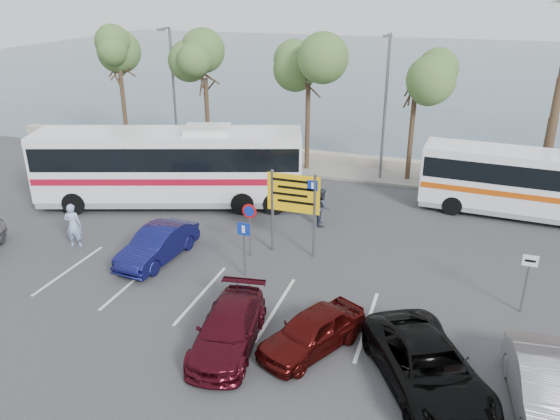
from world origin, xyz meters
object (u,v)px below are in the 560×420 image
(coach_bus_left, at_px, (170,169))
(pedestrian_near, at_px, (73,225))
(car_red, at_px, (312,331))
(coach_bus_right, at_px, (542,187))
(suv_black, at_px, (428,367))
(street_lamp_right, at_px, (385,101))
(direction_sign, at_px, (293,200))
(car_silver_b, at_px, (546,390))
(car_maroon, at_px, (228,329))
(pedestrian_far, at_px, (322,207))
(car_blue, at_px, (158,245))
(street_lamp_left, at_px, (173,87))

(coach_bus_left, height_order, pedestrian_near, coach_bus_left)
(coach_bus_left, distance_m, car_red, 13.72)
(coach_bus_right, bearing_deg, suv_black, -106.19)
(street_lamp_right, relative_size, direction_sign, 2.23)
(direction_sign, relative_size, car_silver_b, 0.81)
(car_maroon, bearing_deg, street_lamp_right, 74.98)
(car_maroon, bearing_deg, suv_black, -8.32)
(pedestrian_near, bearing_deg, car_silver_b, 150.98)
(car_maroon, distance_m, pedestrian_near, 10.09)
(coach_bus_right, distance_m, pedestrian_far, 10.51)
(direction_sign, xyz_separation_m, pedestrian_near, (-9.10, -2.34, -1.45))
(coach_bus_left, xyz_separation_m, car_silver_b, (16.50, -10.00, -1.16))
(coach_bus_left, height_order, coach_bus_right, coach_bus_left)
(coach_bus_right, xyz_separation_m, car_silver_b, (-1.07, -14.00, -0.87))
(coach_bus_right, distance_m, car_blue, 17.94)
(car_blue, xyz_separation_m, suv_black, (11.07, -4.41, 0.03))
(car_blue, height_order, car_silver_b, car_silver_b)
(car_silver_b, bearing_deg, street_lamp_right, 106.58)
(car_red, distance_m, car_silver_b, 6.54)
(coach_bus_left, distance_m, pedestrian_far, 7.94)
(street_lamp_left, xyz_separation_m, suv_black, (17.00, -17.02, -3.89))
(street_lamp_left, height_order, pedestrian_far, street_lamp_left)
(pedestrian_near, bearing_deg, street_lamp_right, -146.71)
(coach_bus_left, bearing_deg, street_lamp_left, 116.50)
(suv_black, relative_size, pedestrian_near, 2.60)
(car_blue, distance_m, car_red, 8.43)
(car_maroon, relative_size, car_silver_b, 0.99)
(car_blue, xyz_separation_m, car_silver_b, (14.07, -4.41, 0.04))
(street_lamp_right, height_order, coach_bus_right, street_lamp_right)
(coach_bus_left, height_order, car_silver_b, coach_bus_left)
(street_lamp_left, relative_size, suv_black, 1.57)
(car_red, bearing_deg, coach_bus_left, 165.23)
(car_maroon, bearing_deg, coach_bus_right, 45.97)
(street_lamp_right, xyz_separation_m, pedestrian_far, (-1.62, -7.02, -3.71))
(direction_sign, bearing_deg, car_maroon, -90.04)
(car_silver_b, xyz_separation_m, pedestrian_near, (-18.10, 4.36, 0.25))
(street_lamp_right, xyz_separation_m, coach_bus_left, (-9.50, -7.02, -2.71))
(coach_bus_left, bearing_deg, pedestrian_far, -0.00)
(coach_bus_left, height_order, car_maroon, coach_bus_left)
(street_lamp_right, bearing_deg, coach_bus_left, -143.54)
(suv_black, bearing_deg, direction_sign, 102.57)
(car_red, relative_size, car_silver_b, 0.86)
(car_red, bearing_deg, street_lamp_right, 119.96)
(street_lamp_right, bearing_deg, coach_bus_right, -20.52)
(coach_bus_left, bearing_deg, car_silver_b, -31.22)
(car_red, relative_size, pedestrian_near, 1.94)
(coach_bus_left, xyz_separation_m, pedestrian_near, (-1.60, -5.64, -0.91))
(street_lamp_right, distance_m, suv_black, 17.91)
(street_lamp_left, distance_m, car_maroon, 20.65)
(coach_bus_right, xyz_separation_m, car_maroon, (-10.07, -14.00, -0.96))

